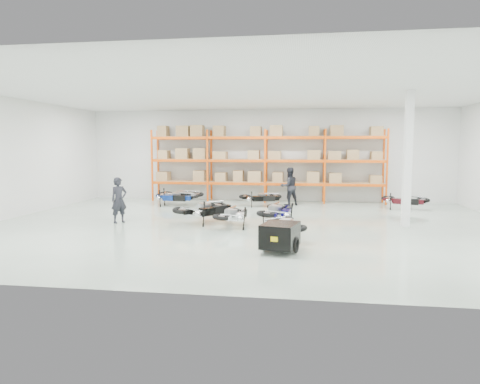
% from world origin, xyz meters
% --- Properties ---
extents(room, '(18.00, 18.00, 18.00)m').
position_xyz_m(room, '(0.00, 0.00, 2.25)').
color(room, '#A9BDAB').
rests_on(room, ground).
extents(pallet_rack, '(11.28, 0.98, 3.62)m').
position_xyz_m(pallet_rack, '(-0.00, 6.45, 2.26)').
color(pallet_rack, '#E04F0B').
rests_on(pallet_rack, ground).
extents(structural_column, '(0.25, 0.25, 4.50)m').
position_xyz_m(structural_column, '(5.20, 0.50, 2.25)').
color(structural_column, white).
rests_on(structural_column, ground).
extents(moto_blue_centre, '(1.21, 2.05, 1.26)m').
position_xyz_m(moto_blue_centre, '(0.96, 0.21, 0.59)').
color(moto_blue_centre, '#0A0746').
rests_on(moto_blue_centre, ground).
extents(moto_silver_left, '(1.02, 1.81, 1.12)m').
position_xyz_m(moto_silver_left, '(-0.49, -0.38, 0.53)').
color(moto_silver_left, silver).
rests_on(moto_silver_left, ground).
extents(moto_black_far_left, '(1.98, 2.21, 1.30)m').
position_xyz_m(moto_black_far_left, '(-1.59, 0.23, 0.61)').
color(moto_black_far_left, black).
rests_on(moto_black_far_left, ground).
extents(moto_touring_right, '(1.30, 1.90, 1.12)m').
position_xyz_m(moto_touring_right, '(1.22, -2.02, 0.53)').
color(moto_touring_right, black).
rests_on(moto_touring_right, ground).
extents(trailer, '(1.03, 1.80, 0.73)m').
position_xyz_m(trailer, '(1.22, -3.61, 0.43)').
color(trailer, black).
rests_on(trailer, ground).
extents(moto_back_a, '(1.90, 1.17, 1.15)m').
position_xyz_m(moto_back_a, '(-3.92, 4.22, 0.54)').
color(moto_back_a, navy).
rests_on(moto_back_a, ground).
extents(moto_back_b, '(1.97, 1.13, 1.22)m').
position_xyz_m(moto_back_b, '(-3.85, 4.71, 0.57)').
color(moto_back_b, silver).
rests_on(moto_back_b, ground).
extents(moto_back_c, '(1.81, 1.17, 1.08)m').
position_xyz_m(moto_back_c, '(-0.07, 4.73, 0.51)').
color(moto_back_c, black).
rests_on(moto_back_c, ground).
extents(moto_back_d, '(1.88, 1.42, 1.10)m').
position_xyz_m(moto_back_d, '(6.09, 4.60, 0.52)').
color(moto_back_d, '#3F0C13').
rests_on(moto_back_d, ground).
extents(person_left, '(0.67, 0.70, 1.61)m').
position_xyz_m(person_left, '(-4.60, -0.18, 0.80)').
color(person_left, black).
rests_on(person_left, ground).
extents(person_back, '(1.05, 0.97, 1.74)m').
position_xyz_m(person_back, '(1.18, 5.25, 0.87)').
color(person_back, black).
rests_on(person_back, ground).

